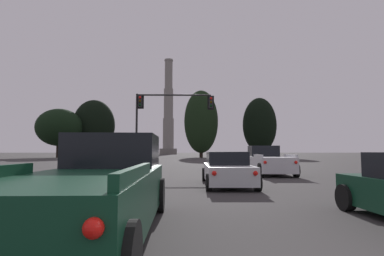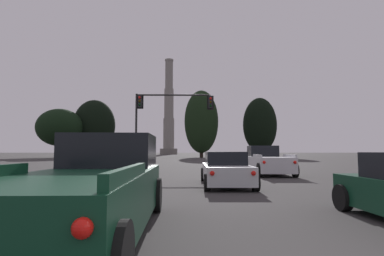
# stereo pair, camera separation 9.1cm
# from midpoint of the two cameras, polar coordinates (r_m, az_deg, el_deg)

# --- Properties ---
(pickup_truck_right_lane_front) EXTENTS (2.42, 5.58, 1.82)m
(pickup_truck_right_lane_front) POSITION_cam_midpoint_polar(r_m,az_deg,el_deg) (19.79, 14.26, -6.18)
(pickup_truck_right_lane_front) COLOR silver
(pickup_truck_right_lane_front) RESTS_ON ground_plane
(sedan_center_lane_second) EXTENTS (2.05, 4.73, 1.43)m
(sedan_center_lane_second) POSITION_cam_midpoint_polar(r_m,az_deg,el_deg) (12.99, 6.58, -7.86)
(sedan_center_lane_second) COLOR silver
(sedan_center_lane_second) RESTS_ON ground_plane
(pickup_truck_left_lane_third) EXTENTS (2.28, 5.54, 1.82)m
(pickup_truck_left_lane_third) POSITION_cam_midpoint_polar(r_m,az_deg,el_deg) (5.69, -18.00, -10.74)
(pickup_truck_left_lane_third) COLOR #0F3823
(pickup_truck_left_lane_third) RESTS_ON ground_plane
(traffic_light_overhead_left) EXTENTS (6.96, 0.50, 6.46)m
(traffic_light_overhead_left) POSITION_cam_midpoint_polar(r_m,az_deg,el_deg) (26.26, -5.60, 3.34)
(traffic_light_overhead_left) COLOR black
(traffic_light_overhead_left) RESTS_ON ground_plane
(smokestack) EXTENTS (7.83, 7.83, 43.53)m
(smokestack) POSITION_cam_midpoint_polar(r_m,az_deg,el_deg) (136.06, -4.42, 2.18)
(smokestack) COLOR slate
(smokestack) RESTS_ON ground_plane
(treeline_left_mid) EXTENTS (9.93, 8.93, 13.85)m
(treeline_left_mid) POSITION_cam_midpoint_polar(r_m,az_deg,el_deg) (76.05, -18.08, 0.46)
(treeline_left_mid) COLOR black
(treeline_left_mid) RESTS_ON ground_plane
(treeline_center_left) EXTENTS (10.32, 9.28, 11.07)m
(treeline_center_left) POSITION_cam_midpoint_polar(r_m,az_deg,el_deg) (74.06, -23.85, 0.09)
(treeline_center_left) COLOR black
(treeline_center_left) RESTS_ON ground_plane
(treeline_far_right) EXTENTS (7.92, 7.13, 15.78)m
(treeline_far_right) POSITION_cam_midpoint_polar(r_m,az_deg,el_deg) (70.15, 1.83, 1.23)
(treeline_far_right) COLOR black
(treeline_far_right) RESTS_ON ground_plane
(treeline_far_left) EXTENTS (7.97, 7.17, 14.22)m
(treeline_far_left) POSITION_cam_midpoint_polar(r_m,az_deg,el_deg) (73.04, 12.83, 0.57)
(treeline_far_left) COLOR black
(treeline_far_left) RESTS_ON ground_plane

